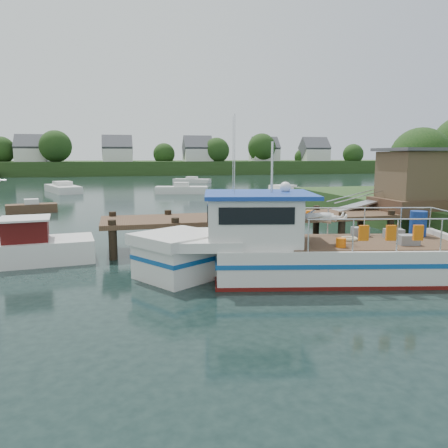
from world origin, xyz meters
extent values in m
plane|color=black|center=(0.00, 0.00, 0.00)|extent=(160.00, 160.00, 0.00)
cylinder|color=#332114|center=(14.00, 6.00, 1.52)|extent=(0.50, 0.50, 3.05)
sphere|color=#203D15|center=(14.00, 6.00, 3.96)|extent=(3.90, 3.90, 3.90)
cube|color=#28431B|center=(0.00, 84.00, 1.40)|extent=(140.00, 24.00, 3.00)
cylinder|color=#332114|center=(-28.00, 79.00, 2.10)|extent=(0.60, 0.60, 4.20)
sphere|color=#203D15|center=(-28.00, 79.00, 5.21)|extent=(5.54, 5.54, 5.54)
cylinder|color=#332114|center=(-17.00, 75.00, 2.40)|extent=(0.60, 0.60, 4.80)
sphere|color=#203D15|center=(-17.00, 75.00, 5.95)|extent=(6.34, 6.34, 6.34)
cylinder|color=#332114|center=(-6.00, 77.00, 1.50)|extent=(0.60, 0.60, 3.00)
sphere|color=#203D15|center=(-6.00, 77.00, 3.72)|extent=(3.96, 3.96, 3.96)
cylinder|color=#332114|center=(5.00, 79.00, 1.80)|extent=(0.60, 0.60, 3.60)
sphere|color=#203D15|center=(5.00, 79.00, 4.46)|extent=(4.75, 4.75, 4.75)
cylinder|color=#332114|center=(16.00, 75.00, 2.10)|extent=(0.60, 0.60, 4.20)
sphere|color=#203D15|center=(16.00, 75.00, 5.21)|extent=(5.54, 5.54, 5.54)
cylinder|color=#332114|center=(27.00, 77.00, 2.40)|extent=(0.60, 0.60, 4.80)
sphere|color=#203D15|center=(27.00, 77.00, 5.95)|extent=(6.34, 6.34, 6.34)
cylinder|color=#332114|center=(38.00, 79.00, 1.50)|extent=(0.60, 0.60, 3.00)
sphere|color=#203D15|center=(38.00, 79.00, 3.72)|extent=(3.96, 3.96, 3.96)
cylinder|color=#332114|center=(49.00, 75.00, 1.80)|extent=(0.60, 0.60, 3.60)
sphere|color=#203D15|center=(49.00, 75.00, 4.46)|extent=(4.75, 4.75, 4.75)
cube|color=silver|center=(-22.00, 78.00, 4.00)|extent=(6.00, 5.00, 3.00)
cube|color=#47474C|center=(-22.00, 78.00, 5.90)|extent=(6.20, 5.09, 5.09)
cube|color=silver|center=(-5.00, 77.00, 4.00)|extent=(6.00, 5.00, 3.00)
cube|color=#47474C|center=(-5.00, 77.00, 5.90)|extent=(6.20, 5.09, 5.09)
cube|color=silver|center=(12.00, 76.00, 4.00)|extent=(6.00, 5.00, 3.00)
cube|color=#47474C|center=(12.00, 76.00, 5.90)|extent=(6.20, 5.09, 5.09)
cube|color=silver|center=(28.00, 78.00, 4.00)|extent=(6.00, 5.00, 3.00)
cube|color=#47474C|center=(28.00, 78.00, 5.90)|extent=(6.20, 5.09, 5.09)
cube|color=silver|center=(40.00, 77.00, 4.00)|extent=(6.00, 5.00, 3.00)
cube|color=#47474C|center=(40.00, 77.00, 5.90)|extent=(6.20, 5.09, 5.09)
cube|color=#4B3423|center=(2.00, 0.00, 1.30)|extent=(16.00, 3.00, 0.20)
cylinder|color=black|center=(-5.50, -1.30, 0.65)|extent=(0.32, 0.32, 1.90)
cylinder|color=black|center=(-5.50, 1.30, 0.65)|extent=(0.32, 0.32, 1.90)
cylinder|color=black|center=(-3.00, -1.30, 0.65)|extent=(0.32, 0.32, 1.90)
cylinder|color=black|center=(-3.00, 1.30, 0.65)|extent=(0.32, 0.32, 1.90)
cylinder|color=black|center=(-0.50, -1.30, 0.65)|extent=(0.32, 0.32, 1.90)
cylinder|color=black|center=(-0.50, 1.30, 0.65)|extent=(0.32, 0.32, 1.90)
cylinder|color=black|center=(2.00, -1.30, 0.65)|extent=(0.32, 0.32, 1.90)
cylinder|color=black|center=(2.00, 1.30, 0.65)|extent=(0.32, 0.32, 1.90)
cylinder|color=black|center=(4.50, -1.30, 0.65)|extent=(0.32, 0.32, 1.90)
cylinder|color=black|center=(4.50, 1.30, 0.65)|extent=(0.32, 0.32, 1.90)
cylinder|color=black|center=(7.00, -1.30, 0.65)|extent=(0.32, 0.32, 1.90)
cylinder|color=black|center=(7.00, 1.30, 0.65)|extent=(0.32, 0.32, 1.90)
cylinder|color=black|center=(9.50, -1.30, 0.65)|extent=(0.32, 0.32, 1.90)
cylinder|color=black|center=(9.50, 1.30, 0.65)|extent=(0.32, 0.32, 1.90)
cube|color=#4B3423|center=(9.00, 0.00, 1.70)|extent=(3.20, 3.00, 0.60)
cube|color=brown|center=(9.00, 0.00, 3.10)|extent=(2.60, 2.60, 2.40)
cube|color=#47474C|center=(9.00, 0.00, 4.40)|extent=(3.00, 3.00, 0.15)
cube|color=#A5A8AD|center=(6.70, 0.90, 1.65)|extent=(3.34, 0.90, 0.79)
cylinder|color=silver|center=(6.70, 0.50, 2.15)|extent=(3.34, 0.05, 0.76)
cylinder|color=silver|center=(6.70, 1.30, 2.15)|extent=(3.34, 0.05, 0.76)
cube|color=slate|center=(1.00, -1.00, 1.56)|extent=(0.60, 0.40, 0.30)
cube|color=slate|center=(2.00, -0.80, 1.56)|extent=(0.60, 0.40, 0.30)
cylinder|color=orange|center=(3.00, -1.10, 1.55)|extent=(0.30, 0.30, 0.28)
cylinder|color=navy|center=(0.20, 0.90, 1.84)|extent=(0.56, 0.56, 0.85)
cube|color=silver|center=(1.77, -5.66, 0.60)|extent=(8.34, 4.71, 1.20)
cube|color=silver|center=(-3.36, -4.56, 0.60)|extent=(3.08, 3.08, 1.20)
cube|color=silver|center=(-3.36, -4.56, 1.36)|extent=(3.39, 3.35, 0.37)
cube|color=silver|center=(-2.33, -4.78, 1.33)|extent=(2.67, 3.36, 0.31)
cube|color=#134E95|center=(1.77, -5.66, 0.75)|extent=(8.45, 4.77, 0.15)
cube|color=#134E95|center=(-3.36, -4.56, 0.75)|extent=(3.13, 3.13, 0.15)
cube|color=#590F0C|center=(1.77, -5.66, 0.05)|extent=(8.45, 4.75, 0.15)
cube|color=#4B3423|center=(3.00, -5.92, 1.22)|extent=(6.12, 3.95, 0.04)
cube|color=silver|center=(-0.90, -5.09, 1.99)|extent=(3.44, 3.28, 1.57)
cube|color=black|center=(-1.18, -6.43, 2.30)|extent=(2.26, 0.52, 0.52)
cube|color=black|center=(-0.61, -3.75, 2.30)|extent=(2.26, 0.52, 0.52)
cube|color=black|center=(-2.34, -4.78, 2.30)|extent=(0.43, 1.85, 0.52)
cube|color=#183B9A|center=(-0.69, -5.13, 2.83)|extent=(4.12, 3.71, 0.13)
cylinder|color=silver|center=(-0.28, -5.22, 3.72)|extent=(0.10, 0.10, 1.68)
cylinder|color=silver|center=(-1.62, -5.47, 4.14)|extent=(0.03, 0.03, 2.51)
cylinder|color=silver|center=(-1.40, -4.45, 4.14)|extent=(0.03, 0.03, 2.51)
sphere|color=silver|center=(0.32, -4.92, 3.04)|extent=(0.45, 0.45, 0.38)
cylinder|color=silver|center=(2.85, -7.37, 2.20)|extent=(5.13, 1.14, 0.05)
cylinder|color=silver|center=(3.45, -4.54, 2.20)|extent=(5.13, 1.14, 0.05)
cylinder|color=silver|center=(0.34, -6.83, 1.70)|extent=(0.05, 0.05, 1.00)
cylinder|color=silver|center=(0.94, -4.00, 1.70)|extent=(0.05, 0.05, 1.00)
cylinder|color=silver|center=(1.67, -7.11, 1.70)|extent=(0.05, 0.05, 1.00)
cylinder|color=silver|center=(2.27, -4.29, 1.70)|extent=(0.05, 0.05, 1.00)
cylinder|color=silver|center=(3.00, -7.40, 1.70)|extent=(0.05, 0.05, 1.00)
cylinder|color=silver|center=(3.60, -4.57, 1.70)|extent=(0.05, 0.05, 1.00)
cylinder|color=silver|center=(4.33, -7.68, 1.70)|extent=(0.05, 0.05, 1.00)
cylinder|color=silver|center=(4.94, -4.85, 1.70)|extent=(0.05, 0.05, 1.00)
cylinder|color=silver|center=(6.01, -5.08, 1.70)|extent=(0.05, 0.05, 1.00)
cube|color=slate|center=(3.89, -6.75, 1.39)|extent=(0.70, 0.54, 0.34)
cube|color=slate|center=(4.13, -5.62, 1.39)|extent=(0.70, 0.54, 0.34)
cube|color=slate|center=(3.19, -5.00, 1.39)|extent=(0.65, 0.51, 0.34)
cylinder|color=navy|center=(5.24, -5.43, 1.68)|extent=(0.70, 0.70, 0.92)
cylinder|color=orange|center=(1.57, -6.58, 1.37)|extent=(0.37, 0.37, 0.31)
torus|color=#BFB28C|center=(2.42, -5.58, 1.28)|extent=(0.70, 0.70, 0.13)
cube|color=orange|center=(1.97, -7.20, 1.78)|extent=(0.31, 0.16, 0.47)
cube|color=orange|center=(2.79, -7.37, 1.78)|extent=(0.31, 0.16, 0.47)
cube|color=orange|center=(3.61, -7.55, 1.78)|extent=(0.31, 0.16, 0.47)
imported|color=silver|center=(1.09, -5.83, 2.13)|extent=(0.57, 0.75, 1.84)
cube|color=silver|center=(-9.15, -1.14, 0.45)|extent=(5.99, 2.77, 0.89)
cube|color=#410B0A|center=(-8.71, -1.09, 1.29)|extent=(1.77, 1.77, 0.85)
cube|color=silver|center=(-8.71, -1.09, 1.74)|extent=(1.97, 1.97, 0.07)
cube|color=#4B3423|center=(-11.35, 15.04, 0.32)|extent=(3.60, 1.84, 0.63)
cube|color=silver|center=(-11.35, 15.04, 0.80)|extent=(1.11, 1.00, 0.41)
cube|color=silver|center=(5.85, 47.23, 0.30)|extent=(5.83, 4.23, 0.60)
cube|color=silver|center=(5.85, 47.23, 0.76)|extent=(2.00, 1.90, 0.39)
cube|color=silver|center=(1.54, 28.45, 0.39)|extent=(5.89, 3.09, 0.79)
cube|color=silver|center=(1.54, 28.45, 0.99)|extent=(1.83, 1.66, 0.51)
cube|color=silver|center=(10.78, 22.08, 0.38)|extent=(8.04, 5.57, 0.77)
cube|color=silver|center=(10.78, 22.08, 0.96)|extent=(2.72, 2.57, 0.49)
cube|color=silver|center=(-11.26, 33.28, 0.40)|extent=(4.83, 7.75, 0.79)
cube|color=silver|center=(-11.26, 33.28, 0.99)|extent=(2.35, 2.53, 0.51)
camera|label=1|loc=(-5.23, -18.84, 4.10)|focal=35.00mm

